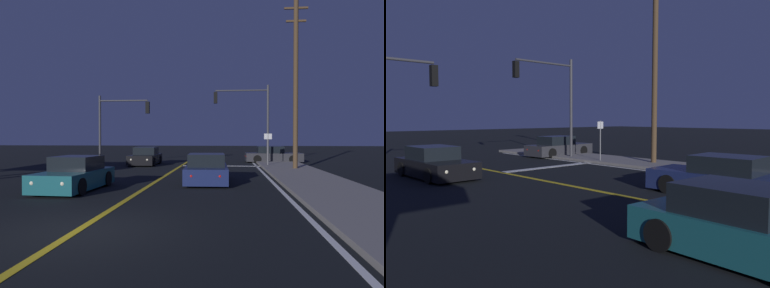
# 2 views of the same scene
# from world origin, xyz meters

# --- Properties ---
(ground_plane) EXTENTS (160.00, 160.00, 0.00)m
(ground_plane) POSITION_xyz_m (0.00, 0.00, 0.00)
(ground_plane) COLOR black
(sidewalk_right) EXTENTS (3.20, 36.08, 0.15)m
(sidewalk_right) POSITION_xyz_m (7.30, 10.02, 0.07)
(sidewalk_right) COLOR gray
(sidewalk_right) RESTS_ON ground
(lane_line_center) EXTENTS (0.20, 34.07, 0.01)m
(lane_line_center) POSITION_xyz_m (0.00, 10.02, 0.01)
(lane_line_center) COLOR gold
(lane_line_center) RESTS_ON ground
(lane_line_edge_right) EXTENTS (0.16, 34.07, 0.01)m
(lane_line_edge_right) POSITION_xyz_m (5.45, 10.02, 0.01)
(lane_line_edge_right) COLOR white
(lane_line_edge_right) RESTS_ON ground
(stop_bar) EXTENTS (5.70, 0.50, 0.01)m
(stop_bar) POSITION_xyz_m (2.85, 18.54, 0.01)
(stop_bar) COLOR white
(stop_bar) RESTS_ON ground
(car_mid_block_black) EXTENTS (2.04, 4.56, 1.34)m
(car_mid_block_black) POSITION_xyz_m (-2.85, 19.28, 0.58)
(car_mid_block_black) COLOR black
(car_mid_block_black) RESTS_ON ground
(car_parked_curb_charcoal) EXTENTS (4.68, 2.03, 1.34)m
(car_parked_curb_charcoal) POSITION_xyz_m (7.11, 22.77, 0.58)
(car_parked_curb_charcoal) COLOR #2D2D33
(car_parked_curb_charcoal) RESTS_ON ground
(car_far_approaching_navy) EXTENTS (2.11, 4.63, 1.34)m
(car_far_approaching_navy) POSITION_xyz_m (2.39, 8.97, 0.58)
(car_far_approaching_navy) COLOR navy
(car_far_approaching_navy) RESTS_ON ground
(car_following_oncoming_teal) EXTENTS (2.05, 4.21, 1.34)m
(car_following_oncoming_teal) POSITION_xyz_m (-2.69, 6.06, 0.58)
(car_following_oncoming_teal) COLOR #195960
(car_following_oncoming_teal) RESTS_ON ground
(traffic_signal_near_right) EXTENTS (4.31, 0.28, 6.17)m
(traffic_signal_near_right) POSITION_xyz_m (5.01, 20.84, 4.13)
(traffic_signal_near_right) COLOR #38383D
(traffic_signal_near_right) RESTS_ON ground
(traffic_signal_far_left) EXTENTS (4.00, 0.28, 5.32)m
(traffic_signal_far_left) POSITION_xyz_m (-5.02, 19.44, 3.56)
(traffic_signal_far_left) COLOR #38383D
(traffic_signal_far_left) RESTS_ON ground
(utility_pole_right) EXTENTS (1.46, 0.29, 10.74)m
(utility_pole_right) POSITION_xyz_m (7.60, 15.37, 5.55)
(utility_pole_right) COLOR #4C3823
(utility_pole_right) RESTS_ON ground
(street_sign_corner) EXTENTS (0.56, 0.13, 2.40)m
(street_sign_corner) POSITION_xyz_m (6.20, 18.04, 1.62)
(street_sign_corner) COLOR slate
(street_sign_corner) RESTS_ON ground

